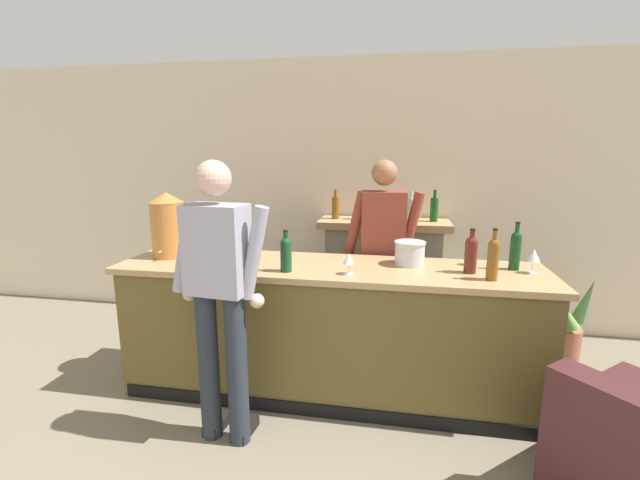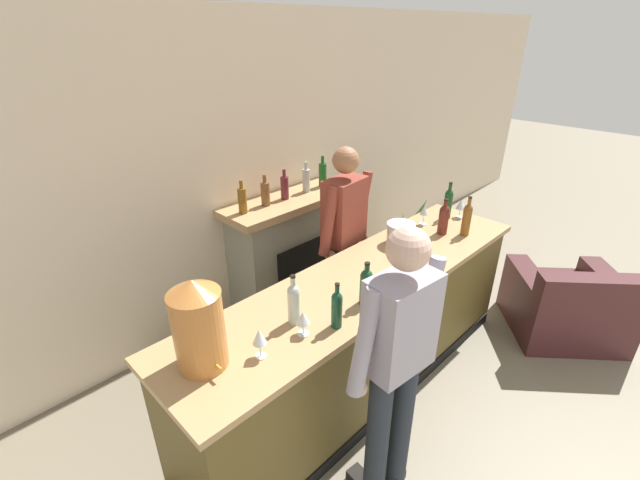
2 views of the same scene
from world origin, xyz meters
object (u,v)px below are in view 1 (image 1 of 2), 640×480
Objects in this scene: wine_bottle_burgundy_dark at (515,249)px; wine_glass_mid_counter at (223,252)px; wine_bottle_port_short at (243,252)px; person_bartender at (382,255)px; wine_bottle_rose_blush at (471,253)px; wine_glass_front_left at (473,248)px; person_customer at (219,293)px; ice_bucket_steel at (410,253)px; wine_bottle_merlot_tall at (286,253)px; fireplace_stone at (382,274)px; copper_dispenser at (168,225)px; wine_bottle_cabernet_heavy at (234,244)px; wine_glass_near_bucket at (349,260)px; potted_plant_corner at (567,327)px; wine_glass_by_dispenser at (534,256)px; wine_bottle_chardonnay_pale at (493,257)px; wine_glass_front_right at (187,247)px.

wine_bottle_burgundy_dark is 2.07m from wine_glass_mid_counter.
wine_bottle_port_short reaches higher than wine_glass_mid_counter.
person_bartender is 0.85m from wine_bottle_rose_blush.
person_bartender reaches higher than wine_glass_front_left.
wine_bottle_port_short is at bearing 90.23° from person_customer.
wine_bottle_merlot_tall is at bearing -158.25° from ice_bucket_steel.
wine_bottle_port_short is at bearing -162.21° from ice_bucket_steel.
fireplace_stone is 1.84m from wine_bottle_port_short.
copper_dispenser is at bearing -163.01° from person_bartender.
person_customer reaches higher than wine_bottle_rose_blush.
wine_glass_front_left is (0.68, -1.06, 0.54)m from fireplace_stone.
wine_bottle_cabernet_heavy is 0.48m from wine_bottle_merlot_tall.
potted_plant_corner is at bearing 31.03° from wine_glass_near_bucket.
wine_bottle_port_short is 1.70× the size of wine_glass_by_dispenser.
wine_bottle_merlot_tall is (0.45, -0.17, -0.01)m from wine_bottle_cabernet_heavy.
person_bartender reaches higher than copper_dispenser.
wine_bottle_chardonnay_pale is at bearing -62.49° from fireplace_stone.
fireplace_stone is 0.83× the size of person_bartender.
wine_glass_front_right is (-1.21, 0.07, 0.02)m from wine_glass_near_bucket.
copper_dispenser reaches higher than ice_bucket_steel.
wine_glass_front_left is (1.60, 0.44, -0.00)m from wine_bottle_port_short.
copper_dispenser is at bearing -179.73° from wine_glass_by_dispenser.
person_customer is 1.39m from ice_bucket_steel.
person_bartender is 1.56m from wine_glass_front_right.
wine_bottle_burgundy_dark is at bearing -0.13° from ice_bucket_steel.
potted_plant_corner is 3.31m from wine_glass_front_right.
wine_bottle_cabernet_heavy is (-1.70, -0.02, 0.00)m from wine_bottle_rose_blush.
wine_bottle_merlot_tall is at bearing -171.26° from wine_bottle_rose_blush.
person_customer is at bearing -157.08° from wine_bottle_burgundy_dark.
fireplace_stone is 1.71m from potted_plant_corner.
wine_bottle_merlot_tall reaches higher than potted_plant_corner.
person_bartender reaches higher than wine_bottle_cabernet_heavy.
fireplace_stone is 1.26m from ice_bucket_steel.
ice_bucket_steel is 1.49× the size of wine_glass_mid_counter.
wine_bottle_port_short is at bearing -121.44° from fireplace_stone.
fireplace_stone is at bearing 64.54° from person_customer.
wine_bottle_rose_blush is 2.02m from wine_glass_front_right.
wine_glass_by_dispenser is at bearing -25.33° from person_bartender.
potted_plant_corner is at bearing 28.56° from ice_bucket_steel.
fireplace_stone is at bearing 52.07° from wine_glass_mid_counter.
ice_bucket_steel is 0.43m from wine_bottle_rose_blush.
wine_bottle_chardonnay_pale is (2.37, -0.20, -0.10)m from copper_dispenser.
wine_bottle_chardonnay_pale reaches higher than wine_glass_mid_counter.
wine_glass_front_right is (-1.39, -1.39, 0.54)m from fireplace_stone.
wine_bottle_port_short is 0.21m from wine_glass_mid_counter.
wine_bottle_burgundy_dark is at bearing 24.23° from wine_bottle_rose_blush.
wine_glass_front_left is 2.09m from wine_glass_front_right.
fireplace_stone is 8.27× the size of wine_glass_front_right.
wine_glass_near_bucket is at bearing -3.29° from wine_glass_front_right.
potted_plant_corner is 4.55× the size of wine_glass_front_left.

